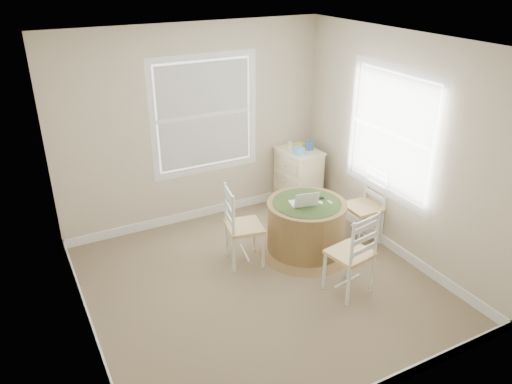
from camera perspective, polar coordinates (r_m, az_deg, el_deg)
room at (r=5.18m, az=1.19°, el=2.68°), size 3.64×3.64×2.64m
round_table at (r=6.03m, az=5.72°, el=-3.80°), size 1.13×1.13×0.68m
chair_left at (r=5.76m, az=-1.35°, el=-3.94°), size 0.47×0.49×0.95m
chair_near at (r=5.36m, az=10.70°, el=-6.85°), size 0.48×0.47×0.95m
chair_right at (r=6.34m, az=12.11°, el=-1.65°), size 0.41×0.43×0.95m
laptop at (r=5.83m, az=5.48°, el=-1.18°), size 0.34×0.31×0.21m
mouse at (r=5.90m, az=7.34°, el=-1.20°), size 0.06×0.09×0.03m
phone at (r=5.93m, az=8.44°, el=-1.18°), size 0.06×0.10×0.02m
keys at (r=6.00m, az=7.43°, el=-0.73°), size 0.07×0.06×0.02m
corner_chest at (r=7.17m, az=4.82°, el=1.65°), size 0.53×0.67×0.85m
tissue_box at (r=6.82m, az=4.92°, el=4.67°), size 0.13×0.13×0.10m
box_yellow at (r=7.08m, az=5.11°, el=5.29°), size 0.16×0.11×0.06m
box_blue at (r=7.00m, az=6.26°, el=5.26°), size 0.09×0.09×0.12m
cup_cream at (r=7.07m, az=3.76°, el=5.43°), size 0.07×0.07×0.09m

